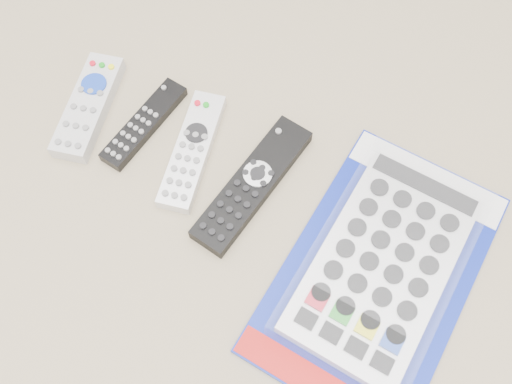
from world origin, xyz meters
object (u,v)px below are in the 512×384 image
at_px(remote_small_grey, 88,106).
at_px(jumbo_remote_packaged, 383,264).
at_px(remote_silver_dvd, 192,150).
at_px(remote_large_black, 252,184).
at_px(remote_slim_black, 144,124).

relative_size(remote_small_grey, jumbo_remote_packaged, 0.46).
bearing_deg(remote_silver_dvd, remote_small_grey, 168.97).
relative_size(remote_small_grey, remote_silver_dvd, 0.94).
relative_size(remote_silver_dvd, remote_large_black, 0.85).
bearing_deg(jumbo_remote_packaged, remote_silver_dvd, 176.31).
height_order(remote_large_black, jumbo_remote_packaged, jumbo_remote_packaged).
xyz_separation_m(remote_slim_black, jumbo_remote_packaged, (0.38, -0.07, 0.01)).
bearing_deg(remote_slim_black, remote_silver_dvd, 1.61).
height_order(remote_silver_dvd, jumbo_remote_packaged, jumbo_remote_packaged).
xyz_separation_m(remote_large_black, jumbo_remote_packaged, (0.20, -0.04, 0.01)).
relative_size(remote_small_grey, remote_large_black, 0.80).
xyz_separation_m(remote_small_grey, remote_silver_dvd, (0.17, -0.01, -0.00)).
bearing_deg(remote_small_grey, jumbo_remote_packaged, -18.28).
xyz_separation_m(remote_slim_black, remote_large_black, (0.18, -0.03, 0.00)).
distance_m(remote_slim_black, remote_silver_dvd, 0.08).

